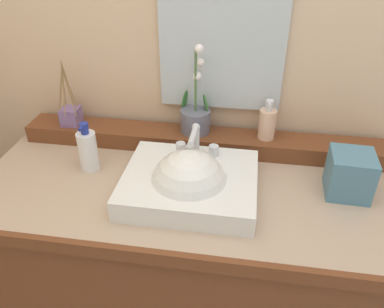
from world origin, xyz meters
TOP-DOWN VIEW (x-y plane):
  - wall_back at (0.00, 0.41)m, footprint 2.97×0.20m
  - vanity_cabinet at (0.00, -0.00)m, footprint 1.42×0.62m
  - back_ledge at (0.00, 0.23)m, footprint 1.34×0.13m
  - sink_basin at (0.00, -0.05)m, footprint 0.41×0.35m
  - potted_plant at (-0.03, 0.25)m, footprint 0.12×0.11m
  - soap_dispenser at (0.23, 0.24)m, footprint 0.06×0.06m
  - reed_diffuser at (-0.50, 0.23)m, footprint 0.09×0.08m
  - lotion_bottle at (-0.36, 0.04)m, footprint 0.06×0.07m
  - tissue_box at (0.49, 0.04)m, footprint 0.14×0.14m
  - mirror at (0.05, 0.30)m, footprint 0.43×0.02m

SIDE VIEW (x-z plane):
  - vanity_cabinet at x=0.00m, z-range 0.00..0.88m
  - back_ledge at x=0.00m, z-range 0.87..0.94m
  - sink_basin at x=0.00m, z-range 0.77..1.04m
  - tissue_box at x=0.49m, z-range 0.87..1.01m
  - lotion_bottle at x=-0.36m, z-range 0.86..1.03m
  - reed_diffuser at x=-0.50m, z-range 0.85..1.10m
  - soap_dispenser at x=0.23m, z-range 0.92..1.07m
  - potted_plant at x=-0.03m, z-range 0.84..1.16m
  - mirror at x=0.05m, z-range 1.02..1.50m
  - wall_back at x=0.00m, z-range 0.00..2.63m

